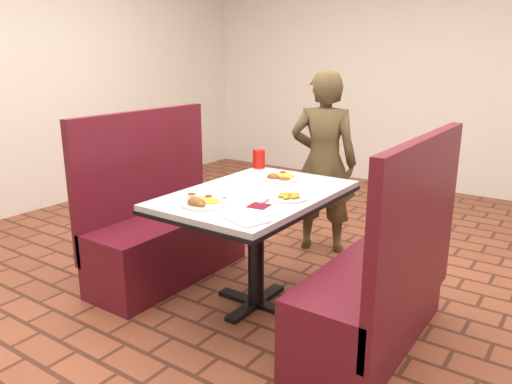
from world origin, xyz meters
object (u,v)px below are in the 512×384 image
booth_bench_right (379,291)px  far_dinner_plate (281,176)px  dining_table (256,207)px  booth_bench_left (164,232)px  plantain_plate (289,197)px  diner_person (323,163)px  red_tumbler (259,159)px  near_dinner_plate (202,200)px

booth_bench_right → far_dinner_plate: (-0.84, 0.35, 0.44)m
far_dinner_plate → dining_table: bearing=-82.7°
booth_bench_left → plantain_plate: booth_bench_left is taller
dining_table → far_dinner_plate: size_ratio=4.74×
dining_table → booth_bench_right: size_ratio=1.01×
booth_bench_right → diner_person: size_ratio=0.83×
dining_table → diner_person: 1.11m
far_dinner_plate → red_tumbler: (-0.31, 0.20, 0.04)m
booth_bench_left → dining_table: bearing=0.0°
booth_bench_left → booth_bench_right: 1.60m
dining_table → booth_bench_left: bearing=180.0°
diner_person → red_tumbler: bearing=47.1°
booth_bench_left → plantain_plate: size_ratio=5.97×
booth_bench_left → near_dinner_plate: 0.92m
diner_person → near_dinner_plate: (0.03, -1.48, 0.06)m
booth_bench_right → near_dinner_plate: booth_bench_right is taller
diner_person → far_dinner_plate: bearing=76.6°
dining_table → booth_bench_right: bearing=0.0°
booth_bench_left → near_dinner_plate: booth_bench_left is taller
diner_person → near_dinner_plate: bearing=72.2°
booth_bench_right → red_tumbler: (-1.16, 0.55, 0.49)m
near_dinner_plate → booth_bench_left: bearing=151.5°
plantain_plate → red_tumbler: 0.83m
red_tumbler → near_dinner_plate: bearing=-73.9°
booth_bench_right → red_tumbler: size_ratio=9.04×
diner_person → red_tumbler: 0.60m
diner_person → red_tumbler: (-0.24, -0.55, 0.10)m
near_dinner_plate → dining_table: bearing=77.0°
diner_person → plantain_plate: 1.17m
near_dinner_plate → plantain_plate: bearing=47.9°
booth_bench_left → booth_bench_right: bearing=0.0°
booth_bench_left → diner_person: 1.35m
dining_table → far_dinner_plate: bearing=97.3°
booth_bench_right → near_dinner_plate: bearing=-156.6°
plantain_plate → diner_person: bearing=107.9°
booth_bench_right → far_dinner_plate: booth_bench_right is taller
far_dinner_plate → plantain_plate: (0.29, -0.37, -0.01)m
booth_bench_right → plantain_plate: (-0.55, -0.02, 0.43)m
diner_person → plantain_plate: diner_person is taller
booth_bench_right → diner_person: (-0.91, 1.10, 0.39)m
dining_table → plantain_plate: size_ratio=6.03×
plantain_plate → booth_bench_left: bearing=179.1°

